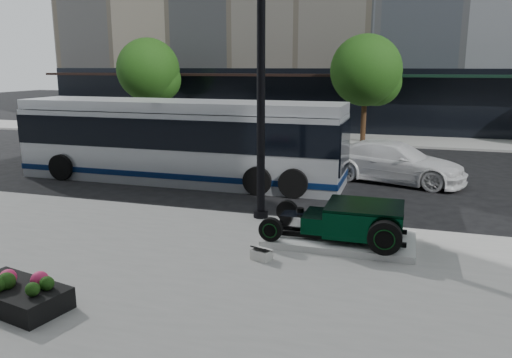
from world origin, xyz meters
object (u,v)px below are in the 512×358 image
(transit_bus, at_px, (180,140))
(lamppost, at_px, (261,93))
(white_sedan, at_px, (394,162))
(hot_rod, at_px, (355,220))
(flower_planter, at_px, (16,294))

(transit_bus, bearing_deg, lamppost, -42.85)
(lamppost, xyz_separation_m, white_sedan, (3.26, 6.02, -2.72))
(hot_rod, relative_size, white_sedan, 0.64)
(hot_rod, height_order, flower_planter, hot_rod)
(hot_rod, height_order, lamppost, lamppost)
(hot_rod, height_order, white_sedan, white_sedan)
(hot_rod, distance_m, transit_bus, 8.82)
(lamppost, height_order, transit_bus, lamppost)
(hot_rod, xyz_separation_m, transit_bus, (-6.96, 5.36, 0.79))
(transit_bus, distance_m, white_sedan, 7.86)
(hot_rod, bearing_deg, flower_planter, -137.07)
(lamppost, xyz_separation_m, flower_planter, (-2.51, -6.19, -3.12))
(lamppost, bearing_deg, flower_planter, -112.10)
(lamppost, bearing_deg, hot_rod, -27.25)
(lamppost, bearing_deg, transit_bus, 137.15)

